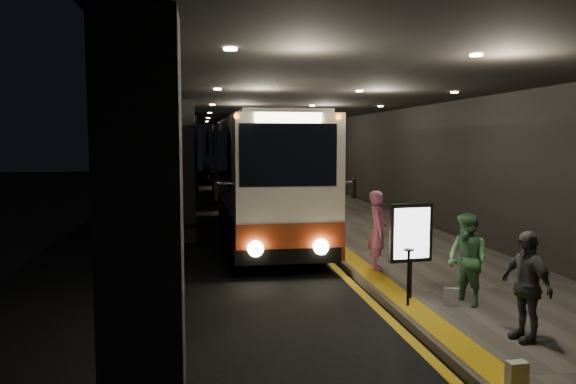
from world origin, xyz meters
TOP-DOWN VIEW (x-y plane):
  - ground at (0.00, 0.00)m, footprint 90.00×90.00m
  - lane_line_white at (-1.80, 5.00)m, footprint 0.12×50.00m
  - kerb_stripe_yellow at (2.35, 5.00)m, footprint 0.18×50.00m
  - sidewalk at (4.75, 5.00)m, footprint 4.50×50.00m
  - tactile_strip at (2.85, 5.00)m, footprint 0.50×50.00m
  - terminal_wall at (7.00, 5.00)m, footprint 0.10×50.00m
  - support_columns at (-1.50, 4.00)m, footprint 0.80×24.80m
  - canopy at (2.50, 5.00)m, footprint 9.00×50.00m
  - coach_main at (1.01, 4.67)m, footprint 2.65×12.20m
  - coach_second at (1.06, 17.59)m, footprint 2.84×12.63m
  - coach_third at (0.79, 31.80)m, footprint 3.12×12.91m
  - passenger_boarding at (3.15, -1.17)m, footprint 0.59×0.76m
  - passenger_waiting_green at (3.87, -4.20)m, footprint 0.74×0.94m
  - passenger_waiting_grey at (3.90, -6.03)m, footprint 0.67×1.06m
  - bag_polka at (3.59, -4.16)m, footprint 0.29×0.20m
  - bag_plain at (2.89, -7.51)m, footprint 0.26×0.16m
  - info_sign at (3.00, -3.63)m, footprint 0.87×0.22m
  - stanchion_post at (2.79, -4.10)m, footprint 0.05×0.05m

SIDE VIEW (x-z plane):
  - ground at x=0.00m, z-range 0.00..0.00m
  - lane_line_white at x=-1.80m, z-range 0.00..0.01m
  - kerb_stripe_yellow at x=2.35m, z-range 0.00..0.01m
  - sidewalk at x=4.75m, z-range 0.00..0.15m
  - tactile_strip at x=2.85m, z-range 0.15..0.16m
  - bag_plain at x=2.89m, z-range 0.15..0.46m
  - bag_polka at x=3.59m, z-range 0.15..0.47m
  - stanchion_post at x=2.79m, z-range 0.15..1.19m
  - passenger_waiting_grey at x=3.90m, z-range 0.15..1.82m
  - passenger_waiting_green at x=3.87m, z-range 0.15..1.84m
  - passenger_boarding at x=3.15m, z-range 0.15..2.00m
  - info_sign at x=3.00m, z-range 0.47..2.29m
  - coach_main at x=1.01m, z-range -0.08..3.71m
  - coach_second at x=1.06m, z-range -0.08..3.88m
  - coach_third at x=0.79m, z-range -0.08..3.95m
  - support_columns at x=-1.50m, z-range 0.00..4.40m
  - terminal_wall at x=7.00m, z-range 0.00..6.00m
  - canopy at x=2.50m, z-range 4.40..4.80m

